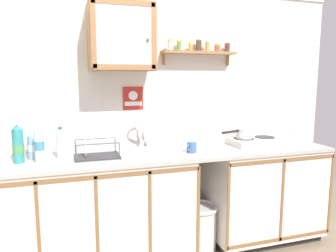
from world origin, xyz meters
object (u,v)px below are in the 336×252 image
Objects in this scene: saucepan at (244,133)px; hot_plate_stove at (256,141)px; bottle_water_blue_3 at (32,146)px; trash_bin at (200,227)px; bottle_water_clear_0 at (61,145)px; dish_rack at (95,154)px; bottle_opaque_white_2 at (39,144)px; warning_sign at (133,99)px; bottle_detergent_teal_1 at (18,145)px; mug at (191,147)px; sink at (148,155)px; wall_cabinet at (121,38)px.

hot_plate_stove is at bearing -9.88° from saucepan.
bottle_water_blue_3 is 0.56× the size of trash_bin.
dish_rack is at bearing -11.49° from bottle_water_clear_0.
bottle_opaque_white_2 reaches higher than hot_plate_stove.
trash_bin is (0.53, -0.34, -1.14)m from warning_sign.
bottle_detergent_teal_1 is 1.02m from warning_sign.
trash_bin is at bearing -5.13° from bottle_water_blue_3.
bottle_water_clear_0 is at bearing 168.51° from dish_rack.
bottle_detergent_teal_1 reaches higher than trash_bin.
hot_plate_stove is at bearing -13.83° from warning_sign.
mug is (-0.69, -0.11, 0.01)m from hot_plate_stove.
dish_rack is at bearing -11.64° from bottle_water_blue_3.
bottle_water_blue_3 reaches higher than trash_bin.
sink is at bearing -0.12° from bottle_water_clear_0.
bottle_water_clear_0 is 1.06m from mug.
bottle_opaque_white_2 is at bearing 178.67° from mug.
wall_cabinet is (0.51, 0.10, 0.84)m from bottle_water_clear_0.
dish_rack is at bearing -173.40° from sink.
warning_sign is (0.93, 0.30, 0.31)m from bottle_detergent_teal_1.
bottle_water_blue_3 is (-0.06, 0.14, -0.03)m from bottle_opaque_white_2.
trash_bin is at bearing -32.77° from warning_sign.
trash_bin is (0.11, 0.04, -0.75)m from mug.
warning_sign reaches higher than bottle_water_clear_0.
trash_bin is at bearing 0.55° from bottle_opaque_white_2.
bottle_water_blue_3 is 1.28m from mug.
saucepan reaches higher than hot_plate_stove.
warning_sign is (-0.99, 0.25, 0.32)m from saucepan.
trash_bin is (-0.58, -0.06, -0.74)m from hot_plate_stove.
bottle_opaque_white_2 reaches higher than dish_rack.
wall_cabinet is at bearing 175.20° from saucepan.
hot_plate_stove is 1.89m from bottle_opaque_white_2.
sink is at bearing -179.45° from saucepan.
bottle_opaque_white_2 is (-0.15, -0.09, 0.03)m from bottle_water_clear_0.
dish_rack reaches higher than mug.
bottle_opaque_white_2 reaches higher than mug.
sink is 1.05m from hot_plate_stove.
sink is at bearing 179.34° from hot_plate_stove.
bottle_water_clear_0 is at bearing -168.76° from wall_cabinet.
bottle_water_clear_0 reaches higher than bottle_water_blue_3.
bottle_water_blue_3 is at bearing 46.00° from bottle_detergent_teal_1.
wall_cabinet is at bearing 11.24° from bottle_water_clear_0.
saucepan is 0.64× the size of wall_cabinet.
bottle_water_clear_0 is 0.76m from warning_sign.
bottle_water_clear_0 reaches higher than saucepan.
hot_plate_stove is at bearing -0.44° from bottle_water_clear_0.
bottle_detergent_teal_1 is 1.48× the size of warning_sign.
wall_cabinet is (0.81, 0.14, 0.82)m from bottle_detergent_teal_1.
hot_plate_stove is at bearing 1.50° from dish_rack.
dish_rack is (-1.36, -0.06, -0.09)m from saucepan.
hot_plate_stove is 0.94m from trash_bin.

